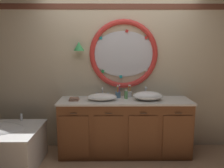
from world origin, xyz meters
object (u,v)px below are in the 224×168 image
Objects in this scene: sink_basin_right at (148,96)px; soap_dispenser at (126,95)px; folded_hand_towel at (74,99)px; toothbrush_holder_right at (129,94)px; toothbrush_holder_left at (118,94)px; sink_basin_left at (102,97)px.

sink_basin_right is 3.03× the size of soap_dispenser.
soap_dispenser is at bearing 8.28° from folded_hand_towel.
toothbrush_holder_right reaches higher than soap_dispenser.
toothbrush_holder_right is 0.90m from folded_hand_towel.
soap_dispenser is at bearing -118.16° from toothbrush_holder_right.
toothbrush_holder_left is 1.39× the size of soap_dispenser.
sink_basin_right is 0.49m from toothbrush_holder_left.
toothbrush_holder_right is at bearing 15.29° from folded_hand_towel.
sink_basin_right reaches higher than sink_basin_left.
sink_basin_left is 0.71m from sink_basin_right.
sink_basin_right is 0.34m from toothbrush_holder_right.
soap_dispenser is (-0.33, 0.10, -0.00)m from sink_basin_right.
toothbrush_holder_right is at bearing 26.65° from sink_basin_left.
toothbrush_holder_left is at bearing 35.20° from sink_basin_left.
toothbrush_holder_right is 0.14m from soap_dispenser.
sink_basin_left is at bearing -165.03° from soap_dispenser.
toothbrush_holder_right is at bearing 139.97° from sink_basin_right.
toothbrush_holder_right is at bearing 13.06° from toothbrush_holder_left.
sink_basin_left is 2.21× the size of toothbrush_holder_right.
sink_basin_right is 1.14m from folded_hand_towel.
sink_basin_left is 2.13× the size of toothbrush_holder_left.
folded_hand_towel is (-1.14, -0.02, -0.05)m from sink_basin_right.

